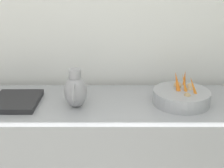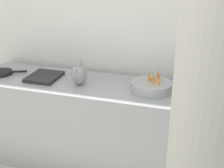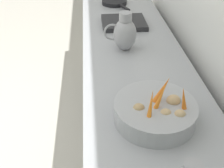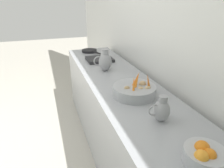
# 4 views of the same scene
# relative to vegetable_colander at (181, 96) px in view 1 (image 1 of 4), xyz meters

# --- Properties ---
(tile_wall_left) EXTENTS (0.10, 7.90, 3.00)m
(tile_wall_left) POSITION_rel_vegetable_colander_xyz_m (-0.44, 0.22, 0.52)
(tile_wall_left) COLOR white
(tile_wall_left) RESTS_ON ground_plane
(prep_counter) EXTENTS (0.66, 3.04, 0.93)m
(prep_counter) POSITION_rel_vegetable_colander_xyz_m (-0.00, -0.28, -0.51)
(prep_counter) COLOR #9EA0A5
(prep_counter) RESTS_ON ground_plane
(vegetable_colander) EXTENTS (0.37, 0.37, 0.21)m
(vegetable_colander) POSITION_rel_vegetable_colander_xyz_m (0.00, 0.00, 0.00)
(vegetable_colander) COLOR #9EA0A5
(vegetable_colander) RESTS_ON prep_counter
(metal_pitcher_tall) EXTENTS (0.21, 0.15, 0.25)m
(metal_pitcher_tall) POSITION_rel_vegetable_colander_xyz_m (0.05, -0.69, 0.07)
(metal_pitcher_tall) COLOR #939399
(metal_pitcher_tall) RESTS_ON prep_counter
(counter_sink_basin) EXTENTS (0.34, 0.30, 0.04)m
(counter_sink_basin) POSITION_rel_vegetable_colander_xyz_m (0.01, -1.10, -0.03)
(counter_sink_basin) COLOR #232326
(counter_sink_basin) RESTS_ON prep_counter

